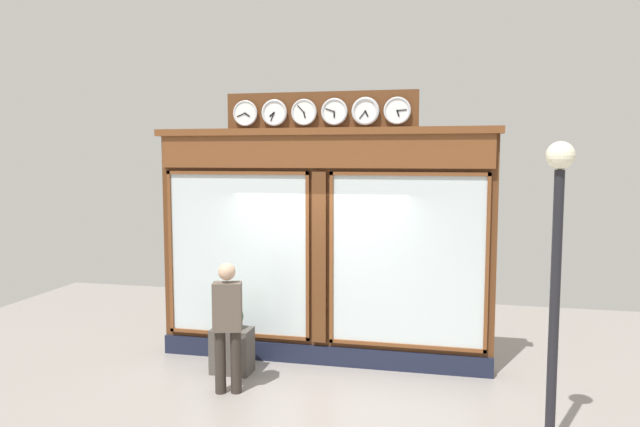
{
  "coord_description": "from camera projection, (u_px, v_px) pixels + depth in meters",
  "views": [
    {
      "loc": [
        -1.81,
        8.14,
        3.02
      ],
      "look_at": [
        0.0,
        0.0,
        2.22
      ],
      "focal_mm": 32.93,
      "sensor_mm": 36.0,
      "label": 1
    }
  ],
  "objects": [
    {
      "name": "pedestrian",
      "position": [
        228.0,
        322.0,
        7.46
      ],
      "size": [
        0.4,
        0.3,
        1.69
      ],
      "color": "#312A24",
      "rests_on": "ground_plane"
    },
    {
      "name": "shop_facade",
      "position": [
        322.0,
        244.0,
        8.54
      ],
      "size": [
        4.99,
        0.42,
        3.94
      ],
      "color": "#5B3319",
      "rests_on": "ground_plane"
    },
    {
      "name": "planter_box",
      "position": [
        232.0,
        350.0,
        8.23
      ],
      "size": [
        0.56,
        0.36,
        0.63
      ],
      "primitive_type": "cube",
      "color": "#4C4742",
      "rests_on": "ground_plane"
    },
    {
      "name": "street_lamp",
      "position": [
        557.0,
        247.0,
        5.84
      ],
      "size": [
        0.28,
        0.28,
        3.18
      ],
      "color": "black",
      "rests_on": "ground_plane"
    },
    {
      "name": "planter_shrub",
      "position": [
        232.0,
        317.0,
        8.18
      ],
      "size": [
        0.33,
        0.33,
        0.33
      ],
      "primitive_type": "sphere",
      "color": "#285623",
      "rests_on": "planter_box"
    }
  ]
}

